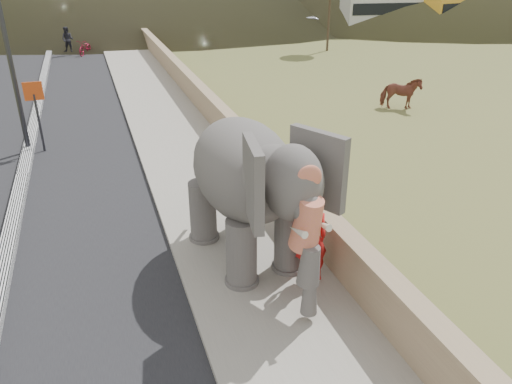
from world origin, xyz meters
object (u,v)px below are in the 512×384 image
Objects in this scene: lamppost at (9,0)px; cow at (401,93)px; elephant_and_man at (244,189)px; motorcyclist at (78,44)px.

lamppost is 15.22m from cow.
elephant_and_man is 2.15× the size of motorcyclist.
elephant_and_man is 27.27m from motorcyclist.
elephant_and_man is (-9.92, -9.15, 1.01)m from cow.
lamppost reaches higher than motorcyclist.
motorcyclist is (-3.06, 27.08, -1.00)m from elephant_and_man.
lamppost reaches higher than elephant_and_man.
cow is 13.53m from elephant_and_man.
cow is (14.63, 0.52, -4.17)m from lamppost.
elephant_and_man reaches higher than cow.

